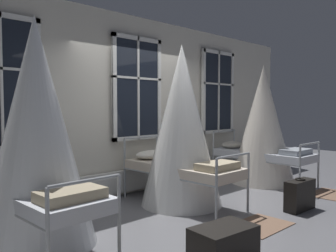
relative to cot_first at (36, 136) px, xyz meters
The scene contains 10 objects.
ground 2.58m from the cot_first, ahead, with size 16.72×16.72×0.00m, color slate.
back_wall_with_windows 2.59m from the cot_first, 27.56° to the left, with size 9.14×0.10×3.07m, color beige.
window_bank 2.52m from the cot_first, 25.14° to the left, with size 5.59×0.10×2.65m.
cot_first is the anchor object (origin of this frame).
cot_second 2.28m from the cot_first, ahead, with size 1.25×1.95×2.45m.
cot_third 4.55m from the cot_first, ahead, with size 1.25×1.96×2.33m.
rug_second 2.91m from the cot_first, 30.67° to the right, with size 0.80×0.56×0.01m, color brown.
rug_third 4.89m from the cot_first, 16.57° to the right, with size 0.80×0.56×0.01m, color brown.
suitcase_dark 3.71m from the cot_first, 22.95° to the right, with size 0.57×0.24×0.47m.
travel_trunk 2.24m from the cot_first, 54.87° to the right, with size 0.64×0.40×0.33m, color black.
Camera 1 is at (-3.87, -3.55, 1.51)m, focal length 37.41 mm.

